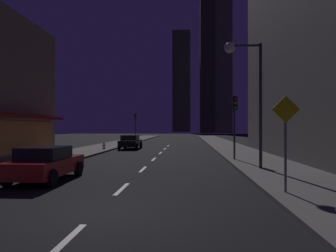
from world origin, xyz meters
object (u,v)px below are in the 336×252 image
object	(u,v)px
street_lamp_right	(245,74)
car_parked_far	(130,142)
fire_hydrant_far_left	(104,146)
traffic_light_far_left	(135,121)
car_parked_near	(46,163)
pedestrian_crossing_sign	(286,135)
traffic_light_near_right	(235,113)

from	to	relation	value
street_lamp_right	car_parked_far	bearing A→B (deg)	120.26
fire_hydrant_far_left	traffic_light_far_left	distance (m)	15.91
traffic_light_far_left	street_lamp_right	world-z (taller)	street_lamp_right
car_parked_near	pedestrian_crossing_sign	size ratio (longest dim) A/B	1.34
traffic_light_far_left	pedestrian_crossing_sign	bearing A→B (deg)	-72.48
car_parked_near	fire_hydrant_far_left	world-z (taller)	car_parked_near
car_parked_near	traffic_light_far_left	size ratio (longest dim) A/B	1.01
car_parked_near	traffic_light_near_right	size ratio (longest dim) A/B	1.01
traffic_light_far_left	fire_hydrant_far_left	bearing A→B (deg)	-91.46
pedestrian_crossing_sign	car_parked_near	bearing A→B (deg)	165.52
car_parked_near	street_lamp_right	world-z (taller)	street_lamp_right
car_parked_far	pedestrian_crossing_sign	distance (m)	23.29
traffic_light_near_right	pedestrian_crossing_sign	world-z (taller)	traffic_light_near_right
car_parked_near	pedestrian_crossing_sign	world-z (taller)	pedestrian_crossing_sign
car_parked_near	street_lamp_right	size ratio (longest dim) A/B	0.64
fire_hydrant_far_left	pedestrian_crossing_sign	distance (m)	22.68
car_parked_near	car_parked_far	xyz separation A→B (m)	(0.00, 18.98, 0.00)
fire_hydrant_far_left	car_parked_far	bearing A→B (deg)	39.19
traffic_light_far_left	street_lamp_right	distance (m)	31.21
street_lamp_right	traffic_light_near_right	bearing A→B (deg)	88.36
fire_hydrant_far_left	street_lamp_right	xyz separation A→B (m)	(11.28, -13.52, 4.61)
traffic_light_near_right	street_lamp_right	world-z (taller)	street_lamp_right
street_lamp_right	pedestrian_crossing_sign	world-z (taller)	street_lamp_right
traffic_light_near_right	street_lamp_right	size ratio (longest dim) A/B	0.64
car_parked_far	street_lamp_right	distance (m)	18.34
traffic_light_far_left	pedestrian_crossing_sign	size ratio (longest dim) A/B	1.33
traffic_light_near_right	street_lamp_right	distance (m)	4.61
pedestrian_crossing_sign	fire_hydrant_far_left	bearing A→B (deg)	120.55
car_parked_far	street_lamp_right	size ratio (longest dim) A/B	0.64
fire_hydrant_far_left	car_parked_near	bearing A→B (deg)	-82.34
traffic_light_near_right	pedestrian_crossing_sign	bearing A→B (deg)	-89.44
fire_hydrant_far_left	traffic_light_near_right	xyz separation A→B (m)	(11.40, -9.31, 2.74)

